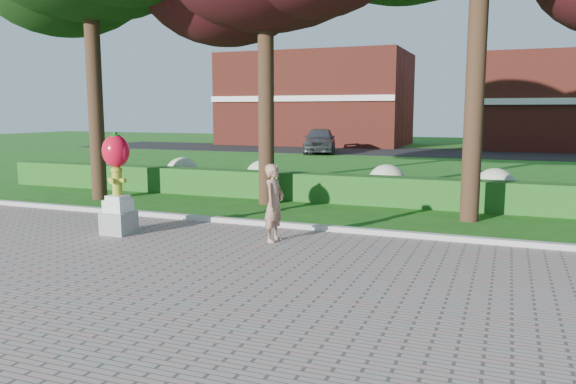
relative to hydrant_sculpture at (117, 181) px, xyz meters
The scene contains 11 objects.
ground 3.62m from the hydrant_sculpture, 18.81° to the right, with size 100.00×100.00×0.00m, color #195A16.
walkway 6.16m from the hydrant_sculpture, 57.56° to the right, with size 40.00×14.00×0.04m, color gray.
curb 3.91m from the hydrant_sculpture, 30.28° to the left, with size 40.00×0.18×0.15m, color #ADADA5.
lawn_hedge 6.77m from the hydrant_sculpture, 61.17° to the left, with size 24.00×0.70×0.80m, color #144614.
hydrangea_row 7.90m from the hydrant_sculpture, 61.03° to the left, with size 20.10×1.10×0.99m.
street 27.11m from the hydrant_sculpture, 83.12° to the left, with size 50.00×8.00×0.02m, color black.
building_left 33.66m from the hydrant_sculpture, 101.60° to the left, with size 14.00×8.00×7.00m, color maroon.
building_right 34.82m from the hydrant_sculpture, 71.13° to the left, with size 12.00×8.00×6.40m, color maroon.
hydrant_sculpture is the anchor object (origin of this frame).
woman 3.37m from the hydrant_sculpture, ahead, with size 0.56×0.37×1.54m, color #9D715A.
parked_car 24.15m from the hydrant_sculpture, 98.22° to the left, with size 1.88×4.67×1.59m, color #393B40.
Camera 1 is at (4.29, -8.35, 2.59)m, focal length 35.00 mm.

